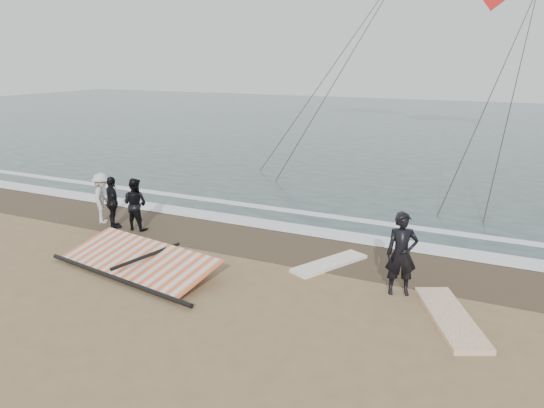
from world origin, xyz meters
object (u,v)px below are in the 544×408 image
(board_white, at_px, (450,317))
(sail_rig, at_px, (140,261))
(board_cream, at_px, (330,263))
(man_main, at_px, (402,254))

(board_white, xyz_separation_m, sail_rig, (-7.32, -0.65, 0.14))
(sail_rig, bearing_deg, board_cream, 29.11)
(board_cream, relative_size, sail_rig, 0.45)
(board_white, bearing_deg, board_cream, 126.09)
(board_cream, bearing_deg, board_white, -2.51)
(board_white, relative_size, board_cream, 1.22)
(board_cream, xyz_separation_m, sail_rig, (-4.14, -2.31, 0.15))
(man_main, height_order, board_white, man_main)
(board_white, xyz_separation_m, board_cream, (-3.18, 1.65, -0.01))
(board_white, distance_m, board_cream, 3.58)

